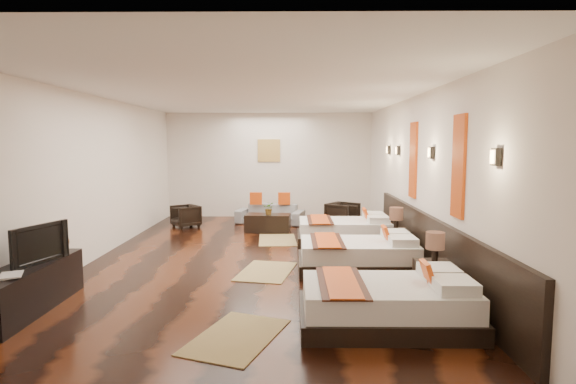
{
  "coord_description": "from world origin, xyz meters",
  "views": [
    {
      "loc": [
        0.65,
        -7.71,
        1.98
      ],
      "look_at": [
        0.56,
        0.7,
        1.1
      ],
      "focal_mm": 28.81,
      "sensor_mm": 36.0,
      "label": 1
    }
  ],
  "objects_px": {
    "sofa": "(270,214)",
    "armchair_right": "(343,215)",
    "nightstand_b": "(396,240)",
    "bed_near": "(388,303)",
    "table_plant": "(269,208)",
    "figurine": "(57,240)",
    "bed_far": "(345,231)",
    "nightstand_a": "(434,276)",
    "armchair_left": "(186,216)",
    "tv": "(35,243)",
    "bed_mid": "(359,255)",
    "coffee_table": "(268,223)",
    "tv_console": "(28,288)"
  },
  "relations": [
    {
      "from": "sofa",
      "to": "armchair_right",
      "type": "height_order",
      "value": "armchair_right"
    },
    {
      "from": "nightstand_b",
      "to": "sofa",
      "type": "relative_size",
      "value": 0.53
    },
    {
      "from": "bed_near",
      "to": "table_plant",
      "type": "xyz_separation_m",
      "value": [
        -1.58,
        5.34,
        0.29
      ]
    },
    {
      "from": "nightstand_b",
      "to": "figurine",
      "type": "height_order",
      "value": "nightstand_b"
    },
    {
      "from": "bed_far",
      "to": "table_plant",
      "type": "xyz_separation_m",
      "value": [
        -1.58,
        1.12,
        0.3
      ]
    },
    {
      "from": "nightstand_a",
      "to": "armchair_left",
      "type": "xyz_separation_m",
      "value": [
        -4.35,
        5.09,
        -0.04
      ]
    },
    {
      "from": "nightstand_b",
      "to": "table_plant",
      "type": "relative_size",
      "value": 3.17
    },
    {
      "from": "nightstand_a",
      "to": "armchair_right",
      "type": "distance_m",
      "value": 5.14
    },
    {
      "from": "tv",
      "to": "sofa",
      "type": "distance_m",
      "value": 6.46
    },
    {
      "from": "nightstand_a",
      "to": "sofa",
      "type": "relative_size",
      "value": 0.53
    },
    {
      "from": "armchair_left",
      "to": "armchair_right",
      "type": "bearing_deg",
      "value": 53.25
    },
    {
      "from": "tv",
      "to": "sofa",
      "type": "bearing_deg",
      "value": -5.76
    },
    {
      "from": "nightstand_a",
      "to": "nightstand_b",
      "type": "height_order",
      "value": "nightstand_b"
    },
    {
      "from": "bed_near",
      "to": "tv",
      "type": "xyz_separation_m",
      "value": [
        -4.14,
        0.51,
        0.54
      ]
    },
    {
      "from": "sofa",
      "to": "bed_mid",
      "type": "bearing_deg",
      "value": -54.8
    },
    {
      "from": "nightstand_a",
      "to": "armchair_right",
      "type": "relative_size",
      "value": 1.34
    },
    {
      "from": "sofa",
      "to": "table_plant",
      "type": "relative_size",
      "value": 5.93
    },
    {
      "from": "bed_near",
      "to": "coffee_table",
      "type": "distance_m",
      "value": 5.62
    },
    {
      "from": "bed_near",
      "to": "tv_console",
      "type": "bearing_deg",
      "value": 174.69
    },
    {
      "from": "bed_far",
      "to": "tv_console",
      "type": "height_order",
      "value": "bed_far"
    },
    {
      "from": "tv",
      "to": "armchair_left",
      "type": "xyz_separation_m",
      "value": [
        0.54,
        5.41,
        -0.52
      ]
    },
    {
      "from": "bed_near",
      "to": "bed_mid",
      "type": "relative_size",
      "value": 1.01
    },
    {
      "from": "nightstand_b",
      "to": "tv_console",
      "type": "bearing_deg",
      "value": -151.77
    },
    {
      "from": "armchair_right",
      "to": "table_plant",
      "type": "relative_size",
      "value": 2.35
    },
    {
      "from": "coffee_table",
      "to": "nightstand_a",
      "type": "bearing_deg",
      "value": -62.52
    },
    {
      "from": "nightstand_a",
      "to": "coffee_table",
      "type": "relative_size",
      "value": 0.87
    },
    {
      "from": "bed_near",
      "to": "armchair_left",
      "type": "bearing_deg",
      "value": 121.28
    },
    {
      "from": "tv",
      "to": "nightstand_b",
      "type": "bearing_deg",
      "value": -45.25
    },
    {
      "from": "bed_mid",
      "to": "tv_console",
      "type": "height_order",
      "value": "bed_mid"
    },
    {
      "from": "bed_near",
      "to": "armchair_left",
      "type": "height_order",
      "value": "bed_near"
    },
    {
      "from": "bed_far",
      "to": "armchair_left",
      "type": "xyz_separation_m",
      "value": [
        -3.6,
        1.7,
        0.02
      ]
    },
    {
      "from": "sofa",
      "to": "armchair_left",
      "type": "distance_m",
      "value": 2.05
    },
    {
      "from": "tv_console",
      "to": "tv",
      "type": "height_order",
      "value": "tv"
    },
    {
      "from": "bed_near",
      "to": "armchair_left",
      "type": "distance_m",
      "value": 6.94
    },
    {
      "from": "tv",
      "to": "armchair_right",
      "type": "bearing_deg",
      "value": -20.85
    },
    {
      "from": "sofa",
      "to": "bed_far",
      "type": "bearing_deg",
      "value": -39.58
    },
    {
      "from": "figurine",
      "to": "armchair_right",
      "type": "distance_m",
      "value": 6.5
    },
    {
      "from": "bed_near",
      "to": "sofa",
      "type": "height_order",
      "value": "bed_near"
    },
    {
      "from": "armchair_left",
      "to": "table_plant",
      "type": "bearing_deg",
      "value": 36.94
    },
    {
      "from": "nightstand_b",
      "to": "armchair_right",
      "type": "relative_size",
      "value": 1.35
    },
    {
      "from": "bed_mid",
      "to": "tv",
      "type": "relative_size",
      "value": 2.24
    },
    {
      "from": "tv_console",
      "to": "figurine",
      "type": "height_order",
      "value": "figurine"
    },
    {
      "from": "tv_console",
      "to": "nightstand_b",
      "type": "bearing_deg",
      "value": 28.23
    },
    {
      "from": "nightstand_a",
      "to": "sofa",
      "type": "distance_m",
      "value": 6.07
    },
    {
      "from": "nightstand_a",
      "to": "figurine",
      "type": "bearing_deg",
      "value": 176.86
    },
    {
      "from": "tv",
      "to": "tv_console",
      "type": "bearing_deg",
      "value": 175.47
    },
    {
      "from": "nightstand_a",
      "to": "figurine",
      "type": "distance_m",
      "value": 4.97
    },
    {
      "from": "tv",
      "to": "sofa",
      "type": "relative_size",
      "value": 0.5
    },
    {
      "from": "bed_mid",
      "to": "nightstand_a",
      "type": "xyz_separation_m",
      "value": [
        0.75,
        -1.38,
        0.06
      ]
    },
    {
      "from": "nightstand_a",
      "to": "tv_console",
      "type": "relative_size",
      "value": 0.49
    }
  ]
}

